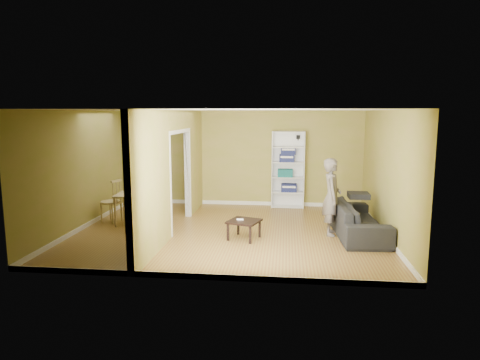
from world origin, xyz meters
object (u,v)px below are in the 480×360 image
Objects in this scene: sofa at (358,214)px; chair_near at (135,210)px; bookshelf at (288,169)px; coffee_table at (244,223)px; chair_far at (152,197)px; person at (332,190)px; dining_table at (142,197)px; chair_left at (111,201)px.

sofa is 4.74m from chair_near.
coffee_table is at bearing -105.70° from bookshelf.
bookshelf is 3.68m from chair_far.
person is at bearing 16.64° from coffee_table.
dining_table is at bearing 114.54° from chair_near.
chair_near is (-4.73, -0.25, 0.03)m from sofa.
sofa is 2.28× the size of chair_left.
bookshelf reaches higher than coffee_table.
person is at bearing 179.74° from chair_far.
bookshelf is 2.17× the size of chair_near.
dining_table is at bearing 87.46° from person.
sofa is 0.75m from person.
dining_table is (-4.81, 0.42, 0.19)m from sofa.
dining_table is at bearing 97.32° from chair_far.
bookshelf reaches higher than sofa.
dining_table reaches higher than coffee_table.
chair_far is (-0.01, 1.26, 0.03)m from chair_near.
bookshelf is 3.33m from coffee_table.
dining_table is 1.11× the size of chair_far.
coffee_table is 0.61× the size of chair_near.
dining_table is at bearing -147.08° from bookshelf.
sofa is at bearing 21.38° from chair_near.
coffee_table is (-0.88, -3.14, -0.70)m from bookshelf.
bookshelf reaches higher than chair_near.
chair_near is at bearing -139.10° from bookshelf.
person is (-0.55, -0.02, 0.51)m from sofa.
person reaches higher than sofa.
chair_near is at bearing 172.93° from coffee_table.
person reaches higher than coffee_table.
bookshelf is at bearing 74.30° from coffee_table.
chair_left is 1.00× the size of chair_far.
chair_left and chair_far have the same top height.
chair_far is at bearing 74.57° from sofa.
sofa is at bearing 101.03° from chair_left.
sofa is at bearing -85.02° from person.
coffee_table is (-1.79, -0.53, -0.62)m from person.
bookshelf is 4.65m from chair_left.
chair_left is at bearing 157.19° from chair_near.
coffee_table is 0.52× the size of dining_table.
chair_far reaches higher than chair_near.
sofa is 1.22× the size of person.
sofa is at bearing -4.95° from dining_table.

